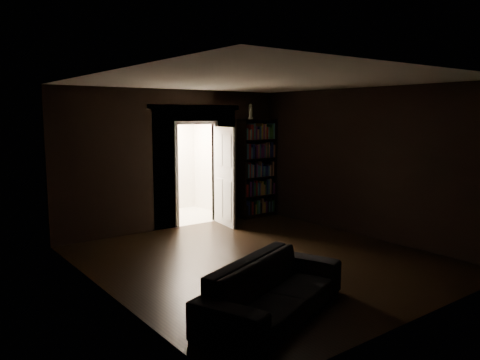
# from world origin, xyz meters

# --- Properties ---
(ground) EXTENTS (5.50, 5.50, 0.00)m
(ground) POSITION_xyz_m (0.00, 0.00, 0.00)
(ground) COLOR black
(ground) RESTS_ON ground
(room_walls) EXTENTS (5.02, 5.61, 2.84)m
(room_walls) POSITION_xyz_m (-0.01, 1.07, 1.68)
(room_walls) COLOR black
(room_walls) RESTS_ON ground
(kitchen_alcove) EXTENTS (2.20, 1.80, 2.60)m
(kitchen_alcove) POSITION_xyz_m (0.50, 3.87, 1.21)
(kitchen_alcove) COLOR #B8B2A0
(kitchen_alcove) RESTS_ON ground
(sofa) EXTENTS (2.36, 1.65, 0.83)m
(sofa) POSITION_xyz_m (-1.23, -1.69, 0.42)
(sofa) COLOR black
(sofa) RESTS_ON ground
(bookshelf) EXTENTS (0.95, 0.57, 2.20)m
(bookshelf) POSITION_xyz_m (2.00, 2.59, 1.10)
(bookshelf) COLOR black
(bookshelf) RESTS_ON ground
(refrigerator) EXTENTS (0.86, 0.81, 1.65)m
(refrigerator) POSITION_xyz_m (0.02, 4.03, 0.82)
(refrigerator) COLOR silver
(refrigerator) RESTS_ON ground
(door) EXTENTS (0.17, 0.85, 2.05)m
(door) POSITION_xyz_m (0.91, 2.31, 1.02)
(door) COLOR white
(door) RESTS_ON ground
(figurine) EXTENTS (0.14, 0.14, 0.33)m
(figurine) POSITION_xyz_m (1.77, 2.53, 2.37)
(figurine) COLOR silver
(figurine) RESTS_ON bookshelf
(bottles) EXTENTS (0.62, 0.27, 0.25)m
(bottles) POSITION_xyz_m (0.03, 3.99, 1.78)
(bottles) COLOR black
(bottles) RESTS_ON refrigerator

